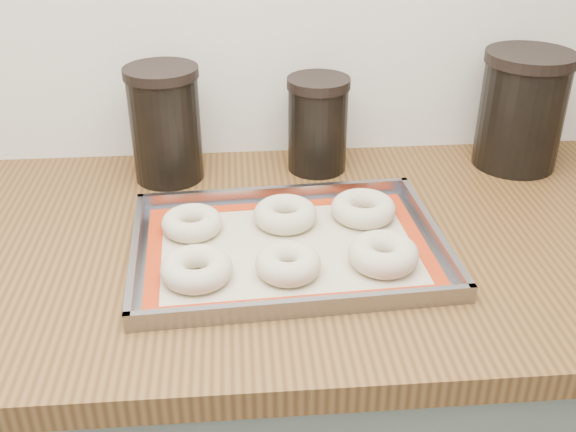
{
  "coord_description": "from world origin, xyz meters",
  "views": [
    {
      "loc": [
        -0.23,
        0.77,
        1.44
      ],
      "look_at": [
        -0.16,
        1.63,
        0.96
      ],
      "focal_mm": 42.0,
      "sensor_mm": 36.0,
      "label": 1
    }
  ],
  "objects": [
    {
      "name": "canister_mid",
      "position": [
        -0.08,
        1.91,
        0.99
      ],
      "size": [
        0.11,
        0.11,
        0.17
      ],
      "color": "black",
      "rests_on": "countertop"
    },
    {
      "name": "bagel_front_mid",
      "position": [
        -0.16,
        1.56,
        0.92
      ],
      "size": [
        0.11,
        0.11,
        0.04
      ],
      "primitive_type": "torus",
      "rotation": [
        0.0,
        0.0,
        -0.24
      ],
      "color": "beige",
      "rests_on": "baking_mat"
    },
    {
      "name": "bagel_front_right",
      "position": [
        -0.02,
        1.57,
        0.92
      ],
      "size": [
        0.12,
        0.12,
        0.04
      ],
      "primitive_type": "torus",
      "rotation": [
        0.0,
        0.0,
        0.22
      ],
      "color": "beige",
      "rests_on": "baking_mat"
    },
    {
      "name": "bagel_front_left",
      "position": [
        -0.29,
        1.56,
        0.92
      ],
      "size": [
        0.11,
        0.11,
        0.03
      ],
      "primitive_type": "torus",
      "rotation": [
        0.0,
        0.0,
        -0.05
      ],
      "color": "beige",
      "rests_on": "baking_mat"
    },
    {
      "name": "canister_right",
      "position": [
        0.3,
        1.9,
        1.01
      ],
      "size": [
        0.16,
        0.16,
        0.22
      ],
      "color": "black",
      "rests_on": "countertop"
    },
    {
      "name": "bagel_back_mid",
      "position": [
        -0.16,
        1.7,
        0.92
      ],
      "size": [
        0.1,
        0.1,
        0.03
      ],
      "primitive_type": "torus",
      "rotation": [
        0.0,
        0.0,
        -0.01
      ],
      "color": "beige",
      "rests_on": "baking_mat"
    },
    {
      "name": "bagel_back_left",
      "position": [
        -0.3,
        1.69,
        0.92
      ],
      "size": [
        0.1,
        0.1,
        0.03
      ],
      "primitive_type": "torus",
      "rotation": [
        0.0,
        0.0,
        -0.05
      ],
      "color": "beige",
      "rests_on": "baking_mat"
    },
    {
      "name": "countertop",
      "position": [
        0.0,
        1.68,
        0.88
      ],
      "size": [
        3.06,
        0.68,
        0.04
      ],
      "primitive_type": "cube",
      "color": "brown",
      "rests_on": "cabinet"
    },
    {
      "name": "baking_mat",
      "position": [
        -0.16,
        1.63,
        0.9
      ],
      "size": [
        0.43,
        0.31,
        0.0
      ],
      "rotation": [
        0.0,
        0.0,
        0.05
      ],
      "color": "#C6B793",
      "rests_on": "baking_tray"
    },
    {
      "name": "baking_tray",
      "position": [
        -0.16,
        1.63,
        0.91
      ],
      "size": [
        0.48,
        0.35,
        0.03
      ],
      "rotation": [
        0.0,
        0.0,
        0.05
      ],
      "color": "gray",
      "rests_on": "countertop"
    },
    {
      "name": "bagel_back_right",
      "position": [
        -0.03,
        1.71,
        0.92
      ],
      "size": [
        0.12,
        0.12,
        0.03
      ],
      "primitive_type": "torus",
      "rotation": [
        0.0,
        0.0,
        0.16
      ],
      "color": "beige",
      "rests_on": "baking_mat"
    },
    {
      "name": "canister_left",
      "position": [
        -0.35,
        1.9,
        1.0
      ],
      "size": [
        0.13,
        0.13,
        0.21
      ],
      "color": "black",
      "rests_on": "countertop"
    }
  ]
}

